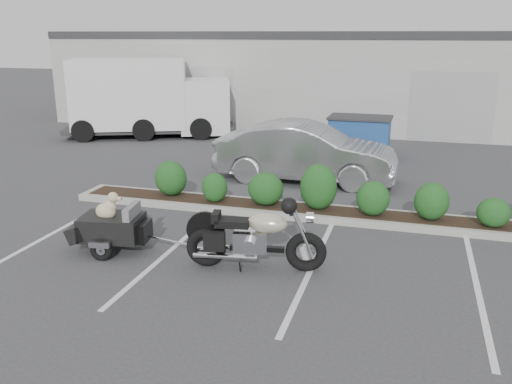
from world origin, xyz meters
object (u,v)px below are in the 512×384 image
(motorcycle, at_px, (255,238))
(delivery_truck, at_px, (149,100))
(pet_trailer, at_px, (111,226))
(sedan, at_px, (306,152))
(dumpster, at_px, (359,136))

(motorcycle, distance_m, delivery_truck, 13.35)
(pet_trailer, xyz_separation_m, delivery_truck, (-4.77, 10.95, 0.94))
(sedan, bearing_deg, motorcycle, -176.24)
(motorcycle, relative_size, dumpster, 1.20)
(dumpster, bearing_deg, delivery_truck, 170.91)
(pet_trailer, height_order, delivery_truck, delivery_truck)
(motorcycle, height_order, delivery_truck, delivery_truck)
(motorcycle, relative_size, pet_trailer, 1.24)
(sedan, xyz_separation_m, delivery_truck, (-7.25, 4.99, 0.63))
(pet_trailer, height_order, sedan, sedan)
(motorcycle, bearing_deg, pet_trailer, 170.49)
(dumpster, relative_size, delivery_truck, 0.30)
(motorcycle, bearing_deg, sedan, 83.87)
(delivery_truck, bearing_deg, dumpster, -32.03)
(sedan, distance_m, dumpster, 3.71)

